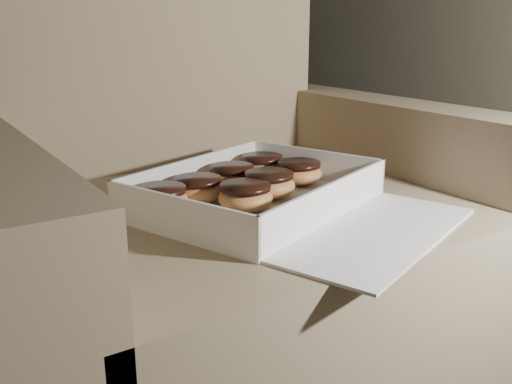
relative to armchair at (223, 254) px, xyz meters
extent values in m
cube|color=#827453|center=(0.00, -0.05, -0.09)|extent=(0.79, 0.79, 0.46)
cube|color=#827453|center=(0.00, 0.31, 0.42)|extent=(0.79, 0.15, 0.57)
cube|color=#827453|center=(-0.43, -0.05, -0.02)|extent=(0.13, 0.79, 0.61)
cube|color=#827453|center=(0.43, -0.05, -0.02)|extent=(0.13, 0.79, 0.61)
cube|color=white|center=(0.00, -0.12, 0.14)|extent=(0.50, 0.44, 0.01)
cube|color=white|center=(-0.05, 0.02, 0.18)|extent=(0.39, 0.15, 0.06)
cube|color=white|center=(0.06, -0.26, 0.18)|extent=(0.39, 0.15, 0.06)
cube|color=white|center=(-0.19, -0.19, 0.18)|extent=(0.12, 0.29, 0.06)
cube|color=white|center=(0.19, -0.05, 0.18)|extent=(0.12, 0.29, 0.06)
cube|color=#D25477|center=(0.20, -0.05, 0.18)|extent=(0.11, 0.29, 0.05)
cube|color=white|center=(0.09, -0.35, 0.14)|extent=(0.44, 0.31, 0.01)
ellipsoid|color=#C88345|center=(0.14, -0.07, 0.17)|extent=(0.09, 0.09, 0.04)
cylinder|color=black|center=(0.14, -0.07, 0.19)|extent=(0.09, 0.09, 0.01)
ellipsoid|color=#C88345|center=(0.04, -0.11, 0.17)|extent=(0.10, 0.10, 0.05)
cylinder|color=black|center=(0.04, -0.11, 0.19)|extent=(0.09, 0.09, 0.01)
ellipsoid|color=#C88345|center=(-0.09, -0.06, 0.17)|extent=(0.09, 0.09, 0.04)
cylinder|color=black|center=(-0.09, -0.06, 0.19)|extent=(0.09, 0.09, 0.01)
ellipsoid|color=#C88345|center=(0.11, 0.02, 0.17)|extent=(0.09, 0.09, 0.04)
cylinder|color=black|center=(0.11, 0.02, 0.19)|extent=(0.09, 0.09, 0.01)
ellipsoid|color=#C88345|center=(-0.17, -0.08, 0.17)|extent=(0.09, 0.09, 0.05)
cylinder|color=black|center=(-0.17, -0.08, 0.19)|extent=(0.09, 0.09, 0.01)
ellipsoid|color=#C88345|center=(-0.04, -0.15, 0.17)|extent=(0.10, 0.10, 0.05)
cylinder|color=black|center=(-0.04, -0.15, 0.19)|extent=(0.09, 0.09, 0.01)
ellipsoid|color=#C88345|center=(0.01, -0.02, 0.17)|extent=(0.09, 0.09, 0.04)
cylinder|color=black|center=(0.01, -0.02, 0.19)|extent=(0.09, 0.09, 0.01)
ellipsoid|color=black|center=(0.19, -0.12, 0.15)|extent=(0.01, 0.01, 0.00)
ellipsoid|color=black|center=(-0.13, -0.27, 0.15)|extent=(0.01, 0.01, 0.00)
ellipsoid|color=black|center=(0.12, -0.22, 0.15)|extent=(0.01, 0.01, 0.00)
ellipsoid|color=black|center=(0.07, -0.17, 0.15)|extent=(0.01, 0.01, 0.00)
camera|label=1|loc=(-0.54, -0.95, 0.46)|focal=40.00mm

